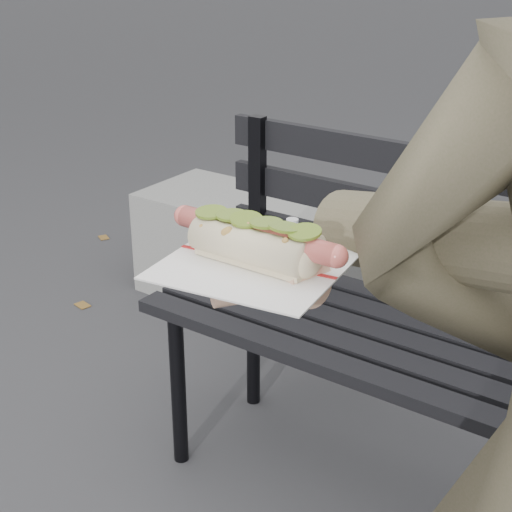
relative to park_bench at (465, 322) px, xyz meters
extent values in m
cylinder|color=black|center=(-0.66, -0.24, -0.30)|extent=(0.04, 0.04, 0.45)
cylinder|color=black|center=(-0.66, 0.10, -0.30)|extent=(0.04, 0.04, 0.45)
cube|color=black|center=(0.01, -0.25, -0.06)|extent=(1.50, 0.07, 0.03)
cube|color=black|center=(0.01, -0.16, -0.06)|extent=(1.50, 0.07, 0.03)
cube|color=black|center=(0.01, -0.07, -0.06)|extent=(1.50, 0.07, 0.03)
cube|color=black|center=(0.01, 0.02, -0.06)|extent=(1.50, 0.07, 0.03)
cube|color=black|center=(0.01, 0.11, -0.06)|extent=(1.50, 0.07, 0.03)
cube|color=black|center=(-0.66, 0.12, 0.15)|extent=(0.04, 0.03, 0.42)
cube|color=black|center=(0.01, 0.14, 0.05)|extent=(1.50, 0.02, 0.08)
cube|color=black|center=(0.01, 0.14, 0.18)|extent=(1.50, 0.02, 0.08)
cube|color=black|center=(0.01, 0.14, 0.31)|extent=(1.50, 0.02, 0.08)
cylinder|color=white|center=(-0.44, -0.05, 0.05)|extent=(0.06, 0.06, 0.19)
cylinder|color=white|center=(-0.44, -0.05, 0.16)|extent=(0.03, 0.03, 0.02)
cube|color=slate|center=(-0.89, 0.66, -0.32)|extent=(1.20, 0.40, 0.40)
cylinder|color=#D8A384|center=(0.10, -0.90, 0.48)|extent=(0.09, 0.08, 0.07)
ellipsoid|color=#D8A384|center=(0.06, -0.91, 0.48)|extent=(0.10, 0.11, 0.03)
cylinder|color=#D8A384|center=(0.01, -0.94, 0.48)|extent=(0.06, 0.02, 0.02)
cylinder|color=#D8A384|center=(0.01, -0.92, 0.48)|extent=(0.06, 0.02, 0.02)
cylinder|color=#D8A384|center=(0.01, -0.90, 0.48)|extent=(0.06, 0.02, 0.02)
cylinder|color=#D8A384|center=(0.01, -0.88, 0.48)|extent=(0.06, 0.02, 0.02)
cylinder|color=#D8A384|center=(0.07, -0.96, 0.48)|extent=(0.04, 0.05, 0.02)
cube|color=white|center=(0.06, -0.91, 0.50)|extent=(0.21, 0.21, 0.00)
cube|color=#B21E1E|center=(0.06, -0.91, 0.50)|extent=(0.19, 0.03, 0.00)
cylinder|color=#DB5E54|center=(0.06, -0.91, 0.53)|extent=(0.20, 0.02, 0.02)
sphere|color=#DB5E54|center=(-0.04, -0.91, 0.53)|extent=(0.02, 0.02, 0.02)
sphere|color=#DB5E54|center=(0.16, -0.91, 0.53)|extent=(0.03, 0.02, 0.02)
sphere|color=#9E6B2D|center=(0.06, -0.91, 0.54)|extent=(0.01, 0.01, 0.01)
sphere|color=#9E6B2D|center=(0.00, -0.90, 0.54)|extent=(0.01, 0.01, 0.01)
sphere|color=#9E6B2D|center=(0.12, -0.90, 0.54)|extent=(0.01, 0.01, 0.01)
sphere|color=#9E6B2D|center=(0.10, -0.90, 0.53)|extent=(0.01, 0.01, 0.01)
sphere|color=#9E6B2D|center=(0.05, -0.91, 0.54)|extent=(0.01, 0.01, 0.01)
sphere|color=#9E6B2D|center=(0.01, -0.93, 0.53)|extent=(0.01, 0.01, 0.01)
sphere|color=#9E6B2D|center=(0.04, -0.93, 0.53)|extent=(0.01, 0.01, 0.01)
sphere|color=#9E6B2D|center=(0.04, -0.93, 0.53)|extent=(0.01, 0.01, 0.01)
sphere|color=#9E6B2D|center=(0.02, -0.91, 0.54)|extent=(0.01, 0.01, 0.01)
sphere|color=#9E6B2D|center=(0.09, -0.90, 0.53)|extent=(0.01, 0.01, 0.01)
sphere|color=#9E6B2D|center=(0.02, -0.91, 0.54)|extent=(0.01, 0.01, 0.01)
sphere|color=#9E6B2D|center=(0.11, -0.92, 0.54)|extent=(0.01, 0.01, 0.01)
sphere|color=#9E6B2D|center=(0.10, -0.90, 0.53)|extent=(0.01, 0.01, 0.01)
sphere|color=#9E6B2D|center=(0.08, -0.90, 0.54)|extent=(0.01, 0.01, 0.01)
sphere|color=#9E6B2D|center=(0.02, -0.91, 0.54)|extent=(0.01, 0.01, 0.01)
sphere|color=#9E6B2D|center=(0.01, -0.90, 0.53)|extent=(0.01, 0.01, 0.01)
sphere|color=#9E6B2D|center=(0.01, -0.89, 0.54)|extent=(0.01, 0.01, 0.01)
sphere|color=#9E6B2D|center=(0.06, -0.89, 0.54)|extent=(0.01, 0.01, 0.01)
sphere|color=#9E6B2D|center=(0.07, -0.90, 0.53)|extent=(0.01, 0.01, 0.01)
sphere|color=#9E6B2D|center=(0.03, -0.90, 0.53)|extent=(0.01, 0.01, 0.01)
sphere|color=#9E6B2D|center=(0.06, -0.92, 0.53)|extent=(0.01, 0.01, 0.01)
sphere|color=#9E6B2D|center=(0.05, -0.89, 0.54)|extent=(0.01, 0.01, 0.01)
cylinder|color=olive|center=(0.00, -0.91, 0.54)|extent=(0.04, 0.04, 0.01)
cylinder|color=olive|center=(0.03, -0.91, 0.54)|extent=(0.04, 0.04, 0.00)
cylinder|color=olive|center=(0.05, -0.91, 0.54)|extent=(0.04, 0.04, 0.01)
cylinder|color=olive|center=(0.08, -0.91, 0.54)|extent=(0.04, 0.04, 0.00)
cylinder|color=olive|center=(0.10, -0.91, 0.55)|extent=(0.04, 0.04, 0.01)
cylinder|color=olive|center=(0.12, -0.91, 0.55)|extent=(0.04, 0.04, 0.01)
cube|color=brown|center=(-1.56, 0.24, -0.52)|extent=(0.07, 0.05, 0.00)
cube|color=brown|center=(-1.24, 0.99, -0.52)|extent=(0.05, 0.05, 0.00)
cube|color=brown|center=(-1.98, 0.77, -0.52)|extent=(0.07, 0.06, 0.00)
camera|label=1|loc=(0.51, -1.55, 0.85)|focal=55.00mm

